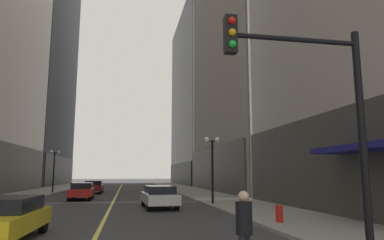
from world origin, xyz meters
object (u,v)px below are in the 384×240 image
object	(u,v)px
car_yellow	(6,217)
car_white	(159,196)
street_lamp_left_far	(54,161)
pedestrian_in_black_coat	(244,226)
traffic_light_near_right	(320,100)
car_red	(82,190)
car_maroon	(94,186)
fire_hydrant_right	(279,216)
street_lamp_right_mid	(212,155)

from	to	relation	value
car_yellow	car_white	world-z (taller)	same
car_white	street_lamp_left_far	distance (m)	18.90
pedestrian_in_black_coat	traffic_light_near_right	bearing A→B (deg)	8.74
car_red	car_maroon	distance (m)	9.11
pedestrian_in_black_coat	fire_hydrant_right	xyz separation A→B (m)	(3.58, 6.23, -0.58)
car_red	pedestrian_in_black_coat	bearing A→B (deg)	-75.10
car_red	street_lamp_right_mid	bearing A→B (deg)	-37.57
car_red	pedestrian_in_black_coat	size ratio (longest dim) A/B	2.47
car_white	fire_hydrant_right	distance (m)	8.96
car_white	traffic_light_near_right	size ratio (longest dim) A/B	0.86
pedestrian_in_black_coat	fire_hydrant_right	world-z (taller)	pedestrian_in_black_coat
pedestrian_in_black_coat	street_lamp_left_far	size ratio (longest dim) A/B	0.38
car_yellow	street_lamp_left_far	world-z (taller)	street_lamp_left_far
car_white	car_maroon	bearing A→B (deg)	107.50
pedestrian_in_black_coat	traffic_light_near_right	xyz separation A→B (m)	(2.03, 0.31, 2.76)
street_lamp_right_mid	fire_hydrant_right	xyz separation A→B (m)	(0.50, -8.93, -2.86)
street_lamp_left_far	street_lamp_right_mid	bearing A→B (deg)	-50.16
car_maroon	fire_hydrant_right	size ratio (longest dim) A/B	5.35
car_maroon	fire_hydrant_right	distance (m)	26.62
traffic_light_near_right	fire_hydrant_right	xyz separation A→B (m)	(1.55, 5.92, -3.34)
car_white	traffic_light_near_right	world-z (taller)	traffic_light_near_right
car_yellow	pedestrian_in_black_coat	xyz separation A→B (m)	(5.97, -4.78, 0.27)
street_lamp_left_far	pedestrian_in_black_coat	bearing A→B (deg)	-72.33
car_yellow	pedestrian_in_black_coat	size ratio (longest dim) A/B	2.61
car_yellow	car_red	world-z (taller)	same
car_yellow	car_red	distance (m)	17.27
pedestrian_in_black_coat	street_lamp_left_far	world-z (taller)	street_lamp_left_far
car_red	street_lamp_left_far	distance (m)	9.64
car_white	fire_hydrant_right	world-z (taller)	car_white
pedestrian_in_black_coat	traffic_light_near_right	size ratio (longest dim) A/B	0.30
car_white	street_lamp_right_mid	world-z (taller)	street_lamp_right_mid
street_lamp_left_far	street_lamp_right_mid	xyz separation A→B (m)	(12.80, -15.34, 0.00)
pedestrian_in_black_coat	car_yellow	bearing A→B (deg)	141.32
car_red	traffic_light_near_right	world-z (taller)	traffic_light_near_right
car_red	fire_hydrant_right	xyz separation A→B (m)	(9.45, -15.81, -0.32)
street_lamp_right_mid	fire_hydrant_right	size ratio (longest dim) A/B	5.54
car_red	fire_hydrant_right	size ratio (longest dim) A/B	5.23
car_yellow	street_lamp_left_far	distance (m)	26.12
car_white	street_lamp_left_far	size ratio (longest dim) A/B	1.09
car_yellow	pedestrian_in_black_coat	distance (m)	7.65
pedestrian_in_black_coat	car_red	bearing A→B (deg)	104.90
car_yellow	street_lamp_right_mid	distance (m)	14.01
traffic_light_near_right	street_lamp_right_mid	size ratio (longest dim) A/B	1.28
car_yellow	car_maroon	xyz separation A→B (m)	(0.18, 26.38, 0.00)
street_lamp_right_mid	car_maroon	bearing A→B (deg)	119.01
street_lamp_right_mid	traffic_light_near_right	bearing A→B (deg)	-94.04
car_red	street_lamp_right_mid	size ratio (longest dim) A/B	0.94
street_lamp_left_far	fire_hydrant_right	distance (m)	27.82
car_red	car_maroon	world-z (taller)	same
car_maroon	street_lamp_left_far	distance (m)	4.73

